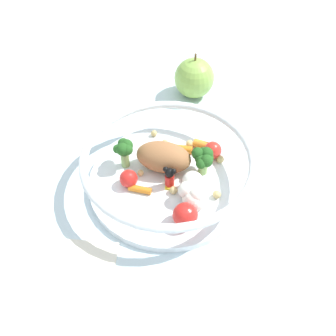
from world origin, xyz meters
TOP-DOWN VIEW (x-y plane):
  - ground_plane at (0.00, 0.00)m, footprint 2.40×2.40m
  - food_container at (-0.01, 0.02)m, footprint 0.24×0.24m
  - loose_apple at (-0.23, -0.01)m, footprint 0.07×0.07m
  - folded_napkin at (0.18, -0.06)m, footprint 0.16×0.15m

SIDE VIEW (x-z plane):
  - ground_plane at x=0.00m, z-range 0.00..0.00m
  - folded_napkin at x=0.18m, z-range 0.00..0.01m
  - food_container at x=-0.01m, z-range 0.00..0.06m
  - loose_apple at x=-0.23m, z-range -0.01..0.08m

